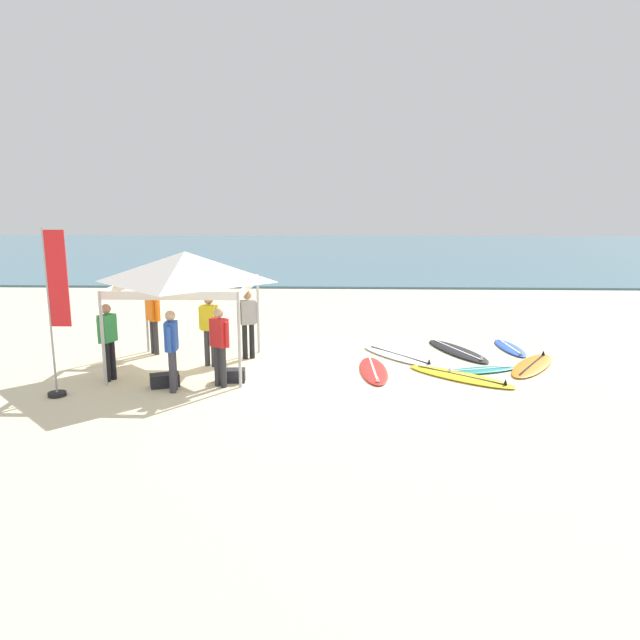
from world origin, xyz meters
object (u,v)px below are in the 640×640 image
(person_yellow, at_px, (210,326))
(gear_bag_by_pole, at_px, (231,375))
(surfboard_red, at_px, (373,370))
(person_blue, at_px, (172,345))
(surfboard_teal, at_px, (479,370))
(person_grey, at_px, (248,320))
(surfboard_orange, at_px, (532,365))
(canopy_tent, at_px, (185,267))
(surfboard_blue, at_px, (510,348))
(person_red, at_px, (219,341))
(surfboard_black, at_px, (457,351))
(surfboard_white, at_px, (399,356))
(gear_bag_near_tent, at_px, (165,380))
(banner_flag, at_px, (56,320))
(surfboard_yellow, at_px, (460,376))
(person_orange, at_px, (153,316))
(person_green, at_px, (108,337))

(person_yellow, distance_m, gear_bag_by_pole, 1.64)
(surfboard_red, xyz_separation_m, person_blue, (-4.23, -1.55, 0.95))
(surfboard_teal, xyz_separation_m, person_grey, (-5.50, 0.99, 0.95))
(surfboard_orange, distance_m, gear_bag_by_pole, 7.10)
(canopy_tent, bearing_deg, surfboard_orange, 2.29)
(surfboard_blue, relative_size, person_red, 1.13)
(surfboard_black, bearing_deg, gear_bag_by_pole, -153.43)
(surfboard_orange, bearing_deg, surfboard_white, 166.27)
(canopy_tent, xyz_separation_m, person_red, (1.02, -1.43, -1.40))
(gear_bag_near_tent, bearing_deg, banner_flag, -159.90)
(banner_flag, relative_size, gear_bag_near_tent, 5.67)
(person_red, bearing_deg, surfboard_white, 31.86)
(surfboard_teal, bearing_deg, surfboard_yellow, -136.09)
(person_red, height_order, person_orange, same)
(surfboard_orange, distance_m, surfboard_yellow, 2.12)
(person_yellow, bearing_deg, surfboard_red, -5.39)
(surfboard_white, bearing_deg, surfboard_blue, 17.15)
(person_orange, distance_m, gear_bag_near_tent, 3.01)
(surfboard_red, bearing_deg, surfboard_white, 61.39)
(surfboard_red, distance_m, banner_flag, 6.86)
(person_blue, bearing_deg, person_orange, 113.63)
(banner_flag, bearing_deg, surfboard_black, 23.65)
(person_yellow, height_order, person_orange, same)
(canopy_tent, distance_m, surfboard_black, 7.22)
(surfboard_teal, bearing_deg, person_green, -173.46)
(gear_bag_by_pole, bearing_deg, gear_bag_near_tent, -163.92)
(person_red, relative_size, gear_bag_by_pole, 2.85)
(canopy_tent, xyz_separation_m, person_orange, (-1.20, 1.22, -1.40))
(surfboard_black, distance_m, surfboard_blue, 1.51)
(surfboard_orange, bearing_deg, person_red, -166.19)
(surfboard_teal, distance_m, gear_bag_near_tent, 7.08)
(surfboard_yellow, bearing_deg, gear_bag_by_pole, -174.98)
(surfboard_yellow, xyz_separation_m, banner_flag, (-8.33, -1.53, 1.54))
(surfboard_black, bearing_deg, surfboard_yellow, -99.11)
(canopy_tent, relative_size, person_orange, 1.77)
(surfboard_orange, relative_size, gear_bag_by_pole, 4.07)
(person_blue, height_order, person_red, same)
(person_yellow, relative_size, person_red, 1.00)
(surfboard_teal, distance_m, person_grey, 5.67)
(surfboard_red, bearing_deg, canopy_tent, 176.91)
(person_yellow, bearing_deg, person_grey, 42.07)
(surfboard_red, relative_size, surfboard_teal, 1.21)
(surfboard_orange, height_order, gear_bag_near_tent, gear_bag_near_tent)
(surfboard_yellow, relative_size, gear_bag_by_pole, 4.07)
(gear_bag_near_tent, bearing_deg, person_grey, 58.11)
(banner_flag, bearing_deg, surfboard_white, 24.50)
(surfboard_teal, height_order, banner_flag, banner_flag)
(gear_bag_by_pole, bearing_deg, person_blue, -146.96)
(surfboard_red, relative_size, person_yellow, 1.35)
(surfboard_blue, height_order, person_blue, person_blue)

